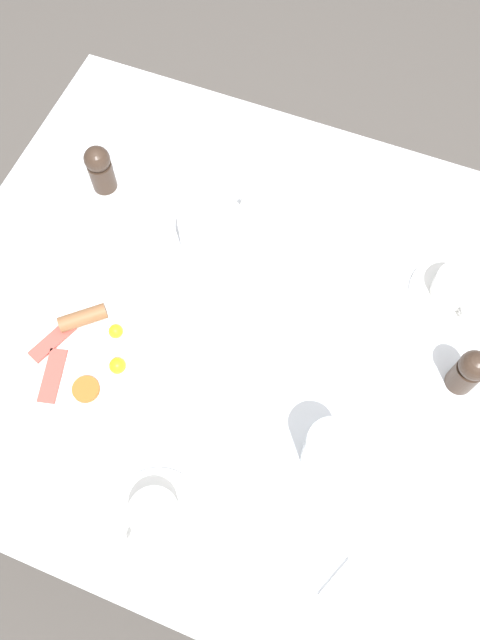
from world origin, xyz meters
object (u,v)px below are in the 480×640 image
at_px(napkin_folded, 365,608).
at_px(salt_grinder, 100,168).
at_px(teapot_near, 212,231).
at_px(teacup_with_saucer_right, 156,516).
at_px(water_glass_tall, 328,451).
at_px(pepper_grinder, 469,371).
at_px(knife_by_plate, 119,110).
at_px(breakfast_plate, 87,353).
at_px(fork_by_plate, 345,244).
at_px(fork_spare, 224,351).
at_px(teacup_with_saucer_left, 454,289).

bearing_deg(napkin_folded, salt_grinder, 52.12).
xyz_separation_m(teapot_near, teacup_with_saucer_right, (-0.53, -0.12, -0.02)).
relative_size(water_glass_tall, pepper_grinder, 1.06).
relative_size(salt_grinder, knife_by_plate, 0.55).
bearing_deg(breakfast_plate, water_glass_tall, -92.67).
distance_m(salt_grinder, fork_by_plate, 0.52).
height_order(napkin_folded, fork_by_plate, napkin_folded).
xyz_separation_m(salt_grinder, knife_by_plate, (0.20, 0.06, -0.06)).
bearing_deg(pepper_grinder, teapot_near, 78.34).
distance_m(teapot_near, teacup_with_saucer_right, 0.54).
bearing_deg(knife_by_plate, breakfast_plate, -159.55).
relative_size(teacup_with_saucer_right, pepper_grinder, 1.41).
height_order(teacup_with_saucer_right, napkin_folded, teacup_with_saucer_right).
bearing_deg(water_glass_tall, pepper_grinder, -39.78).
relative_size(water_glass_tall, fork_by_plate, 0.64).
xyz_separation_m(water_glass_tall, salt_grinder, (0.38, 0.61, -0.00)).
bearing_deg(teacup_with_saucer_right, fork_spare, 1.66).
xyz_separation_m(teacup_with_saucer_right, fork_by_plate, (0.62, -0.13, -0.02)).
height_order(knife_by_plate, fork_spare, same).
height_order(teacup_with_saucer_right, salt_grinder, salt_grinder).
bearing_deg(teacup_with_saucer_right, teapot_near, 12.71).
bearing_deg(teacup_with_saucer_right, water_glass_tall, -49.28).
bearing_deg(teacup_with_saucer_right, breakfast_plate, 48.12).
xyz_separation_m(teacup_with_saucer_left, water_glass_tall, (-0.39, 0.13, 0.04)).
height_order(pepper_grinder, salt_grinder, same).
relative_size(teapot_near, teacup_with_saucer_left, 1.27).
bearing_deg(breakfast_plate, napkin_folded, -110.31).
relative_size(teacup_with_saucer_left, teacup_with_saucer_right, 1.00).
xyz_separation_m(salt_grinder, napkin_folded, (-0.58, -0.74, -0.05)).
bearing_deg(teapot_near, napkin_folded, 59.31).
xyz_separation_m(teapot_near, salt_grinder, (0.05, 0.27, 0.01)).
height_order(teacup_with_saucer_left, water_glass_tall, water_glass_tall).
distance_m(salt_grinder, knife_by_plate, 0.21).
bearing_deg(breakfast_plate, teacup_with_saucer_right, -131.88).
distance_m(teapot_near, knife_by_plate, 0.41).
height_order(breakfast_plate, teacup_with_saucer_left, teacup_with_saucer_left).
height_order(salt_grinder, napkin_folded, salt_grinder).
relative_size(water_glass_tall, fork_spare, 0.70).
distance_m(breakfast_plate, teacup_with_saucer_right, 0.32).
bearing_deg(fork_by_plate, fork_spare, 155.51).
bearing_deg(fork_by_plate, teacup_with_saucer_right, 168.21).
bearing_deg(teapot_near, teacup_with_saucer_left, 114.71).
height_order(salt_grinder, fork_spare, salt_grinder).
distance_m(breakfast_plate, pepper_grinder, 0.68).
bearing_deg(fork_spare, breakfast_plate, 113.21).
relative_size(knife_by_plate, fork_spare, 1.21).
height_order(teacup_with_saucer_right, fork_by_plate, teacup_with_saucer_right).
distance_m(teacup_with_saucer_left, salt_grinder, 0.74).
xyz_separation_m(breakfast_plate, fork_by_plate, (0.40, -0.37, -0.01)).
distance_m(teacup_with_saucer_right, salt_grinder, 0.69).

